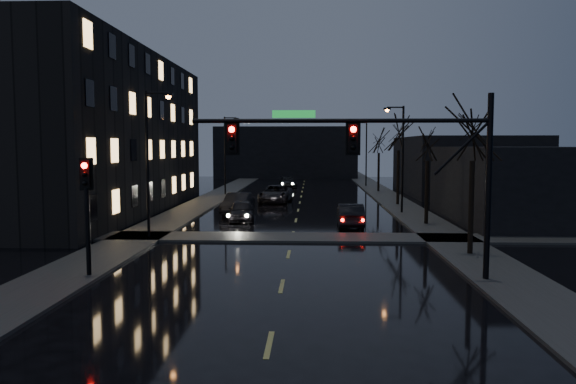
# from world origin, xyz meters

# --- Properties ---
(ground) EXTENTS (160.00, 160.00, 0.00)m
(ground) POSITION_xyz_m (0.00, 0.00, 0.00)
(ground) COLOR black
(ground) RESTS_ON ground
(sidewalk_left) EXTENTS (3.00, 140.00, 0.12)m
(sidewalk_left) POSITION_xyz_m (-8.50, 35.00, 0.06)
(sidewalk_left) COLOR #2D2D2B
(sidewalk_left) RESTS_ON ground
(sidewalk_right) EXTENTS (3.00, 140.00, 0.12)m
(sidewalk_right) POSITION_xyz_m (8.50, 35.00, 0.06)
(sidewalk_right) COLOR #2D2D2B
(sidewalk_right) RESTS_ON ground
(sidewalk_cross) EXTENTS (40.00, 3.00, 0.12)m
(sidewalk_cross) POSITION_xyz_m (0.00, 18.50, 0.06)
(sidewalk_cross) COLOR #2D2D2B
(sidewalk_cross) RESTS_ON ground
(apartment_block) EXTENTS (12.00, 30.00, 12.00)m
(apartment_block) POSITION_xyz_m (-16.50, 30.00, 6.00)
(apartment_block) COLOR black
(apartment_block) RESTS_ON ground
(commercial_right_near) EXTENTS (10.00, 14.00, 5.00)m
(commercial_right_near) POSITION_xyz_m (15.50, 26.00, 2.50)
(commercial_right_near) COLOR black
(commercial_right_near) RESTS_ON ground
(commercial_right_far) EXTENTS (12.00, 18.00, 6.00)m
(commercial_right_far) POSITION_xyz_m (17.00, 48.00, 3.00)
(commercial_right_far) COLOR black
(commercial_right_far) RESTS_ON ground
(far_block) EXTENTS (22.00, 10.00, 8.00)m
(far_block) POSITION_xyz_m (-3.00, 78.00, 4.00)
(far_block) COLOR black
(far_block) RESTS_ON ground
(signal_mast) EXTENTS (11.11, 0.41, 7.00)m
(signal_mast) POSITION_xyz_m (3.85, 9.00, 4.87)
(signal_mast) COLOR black
(signal_mast) RESTS_ON ground
(signal_pole_left) EXTENTS (0.35, 0.41, 4.53)m
(signal_pole_left) POSITION_xyz_m (-7.50, 8.99, 3.01)
(signal_pole_left) COLOR black
(signal_pole_left) RESTS_ON ground
(tree_near) EXTENTS (3.52, 3.52, 8.08)m
(tree_near) POSITION_xyz_m (8.40, 14.00, 6.22)
(tree_near) COLOR black
(tree_near) RESTS_ON ground
(tree_mid_a) EXTENTS (3.30, 3.30, 7.58)m
(tree_mid_a) POSITION_xyz_m (8.40, 24.00, 5.83)
(tree_mid_a) COLOR black
(tree_mid_a) RESTS_ON ground
(tree_mid_b) EXTENTS (3.74, 3.74, 8.59)m
(tree_mid_b) POSITION_xyz_m (8.40, 36.00, 6.61)
(tree_mid_b) COLOR black
(tree_mid_b) RESTS_ON ground
(tree_far) EXTENTS (3.43, 3.43, 7.88)m
(tree_far) POSITION_xyz_m (8.40, 50.00, 6.06)
(tree_far) COLOR black
(tree_far) RESTS_ON ground
(streetlight_l_near) EXTENTS (1.53, 0.28, 8.00)m
(streetlight_l_near) POSITION_xyz_m (-7.58, 18.00, 4.77)
(streetlight_l_near) COLOR black
(streetlight_l_near) RESTS_ON ground
(streetlight_l_far) EXTENTS (1.53, 0.28, 8.00)m
(streetlight_l_far) POSITION_xyz_m (-7.58, 45.00, 4.77)
(streetlight_l_far) COLOR black
(streetlight_l_far) RESTS_ON ground
(streetlight_r_mid) EXTENTS (1.53, 0.28, 8.00)m
(streetlight_r_mid) POSITION_xyz_m (7.58, 30.00, 4.77)
(streetlight_r_mid) COLOR black
(streetlight_r_mid) RESTS_ON ground
(streetlight_r_far) EXTENTS (1.53, 0.28, 8.00)m
(streetlight_r_far) POSITION_xyz_m (7.58, 58.00, 4.77)
(streetlight_r_far) COLOR black
(streetlight_r_far) RESTS_ON ground
(oncoming_car_a) EXTENTS (2.06, 4.32, 1.42)m
(oncoming_car_a) POSITION_xyz_m (-3.65, 25.47, 0.71)
(oncoming_car_a) COLOR black
(oncoming_car_a) RESTS_ON ground
(oncoming_car_b) EXTENTS (2.09, 4.94, 1.59)m
(oncoming_car_b) POSITION_xyz_m (-4.37, 29.04, 0.79)
(oncoming_car_b) COLOR black
(oncoming_car_b) RESTS_ON ground
(oncoming_car_c) EXTENTS (3.06, 5.84, 1.57)m
(oncoming_car_c) POSITION_xyz_m (-2.16, 37.88, 0.78)
(oncoming_car_c) COLOR black
(oncoming_car_c) RESTS_ON ground
(oncoming_car_d) EXTENTS (2.49, 4.86, 1.35)m
(oncoming_car_d) POSITION_xyz_m (-1.80, 55.54, 0.67)
(oncoming_car_d) COLOR black
(oncoming_car_d) RESTS_ON ground
(lead_car) EXTENTS (1.55, 4.43, 1.46)m
(lead_car) POSITION_xyz_m (3.49, 23.18, 0.73)
(lead_car) COLOR black
(lead_car) RESTS_ON ground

